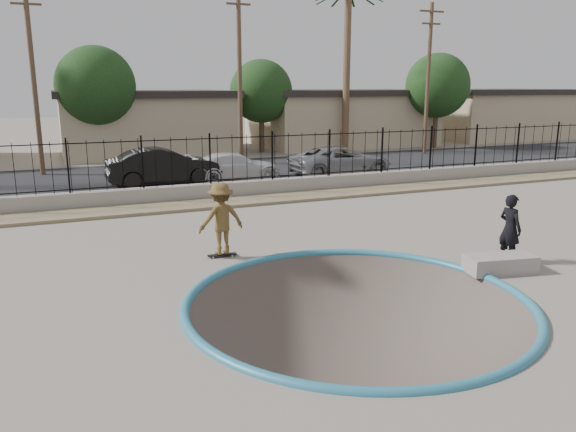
% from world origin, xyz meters
% --- Properties ---
extents(ground, '(120.00, 120.00, 2.20)m').
position_xyz_m(ground, '(0.00, 12.00, -1.10)').
color(ground, gray).
rests_on(ground, ground).
extents(bowl_pit, '(6.84, 6.84, 1.80)m').
position_xyz_m(bowl_pit, '(0.00, -1.00, 0.00)').
color(bowl_pit, '#463B36').
rests_on(bowl_pit, ground).
extents(coping_ring, '(7.04, 7.04, 0.20)m').
position_xyz_m(coping_ring, '(0.00, -1.00, 0.00)').
color(coping_ring, teal).
rests_on(coping_ring, ground).
extents(rock_strip, '(42.00, 1.60, 0.11)m').
position_xyz_m(rock_strip, '(0.00, 9.20, 0.06)').
color(rock_strip, '#968762').
rests_on(rock_strip, ground).
extents(retaining_wall, '(42.00, 0.45, 0.60)m').
position_xyz_m(retaining_wall, '(0.00, 10.30, 0.30)').
color(retaining_wall, gray).
rests_on(retaining_wall, ground).
extents(fence, '(40.00, 0.04, 1.80)m').
position_xyz_m(fence, '(0.00, 10.30, 1.50)').
color(fence, black).
rests_on(fence, retaining_wall).
extents(street, '(90.00, 8.00, 0.04)m').
position_xyz_m(street, '(0.00, 17.00, 0.02)').
color(street, black).
rests_on(street, ground).
extents(house_center, '(10.60, 8.60, 3.90)m').
position_xyz_m(house_center, '(0.00, 26.50, 1.97)').
color(house_center, tan).
rests_on(house_center, ground).
extents(house_east, '(12.60, 8.60, 3.90)m').
position_xyz_m(house_east, '(14.00, 26.50, 1.97)').
color(house_east, tan).
rests_on(house_east, ground).
extents(house_east_far, '(11.60, 8.60, 3.90)m').
position_xyz_m(house_east_far, '(28.00, 26.50, 1.97)').
color(house_east_far, tan).
rests_on(house_east_far, ground).
extents(palm_right, '(2.30, 2.30, 10.30)m').
position_xyz_m(palm_right, '(12.00, 22.00, 7.33)').
color(palm_right, brown).
rests_on(palm_right, ground).
extents(utility_pole_left, '(1.70, 0.24, 9.00)m').
position_xyz_m(utility_pole_left, '(-6.00, 19.00, 4.70)').
color(utility_pole_left, '#473323').
rests_on(utility_pole_left, ground).
extents(utility_pole_mid, '(1.70, 0.24, 9.50)m').
position_xyz_m(utility_pole_mid, '(4.00, 19.00, 4.96)').
color(utility_pole_mid, '#473323').
rests_on(utility_pole_mid, ground).
extents(utility_pole_right, '(1.70, 0.24, 9.00)m').
position_xyz_m(utility_pole_right, '(16.00, 19.00, 4.70)').
color(utility_pole_right, '#473323').
rests_on(utility_pole_right, ground).
extents(street_tree_left, '(4.32, 4.32, 6.36)m').
position_xyz_m(street_tree_left, '(-3.00, 23.00, 4.19)').
color(street_tree_left, '#473323').
rests_on(street_tree_left, ground).
extents(street_tree_mid, '(3.96, 3.96, 5.83)m').
position_xyz_m(street_tree_mid, '(7.00, 24.00, 3.84)').
color(street_tree_mid, '#473323').
rests_on(street_tree_mid, ground).
extents(street_tree_right, '(4.32, 4.32, 6.36)m').
position_xyz_m(street_tree_right, '(19.00, 22.00, 4.19)').
color(street_tree_right, '#473323').
rests_on(street_tree_right, ground).
extents(skater, '(1.23, 0.78, 1.80)m').
position_xyz_m(skater, '(-1.66, 3.00, 0.90)').
color(skater, olive).
rests_on(skater, ground).
extents(skateboard, '(0.75, 0.23, 0.06)m').
position_xyz_m(skateboard, '(-1.66, 3.00, 0.05)').
color(skateboard, black).
rests_on(skateboard, ground).
extents(videographer, '(0.46, 0.65, 1.69)m').
position_xyz_m(videographer, '(4.72, -0.08, 0.85)').
color(videographer, black).
rests_on(videographer, ground).
extents(concrete_ledge, '(1.70, 0.98, 0.40)m').
position_xyz_m(concrete_ledge, '(4.00, -0.61, 0.20)').
color(concrete_ledge, gray).
rests_on(concrete_ledge, ground).
extents(car_b, '(4.83, 1.81, 1.58)m').
position_xyz_m(car_b, '(-1.11, 14.03, 0.82)').
color(car_b, black).
rests_on(car_b, street).
extents(car_c, '(4.23, 1.76, 1.22)m').
position_xyz_m(car_c, '(2.10, 14.06, 0.65)').
color(car_c, silver).
rests_on(car_c, street).
extents(car_d, '(5.06, 2.51, 1.38)m').
position_xyz_m(car_d, '(7.17, 13.40, 0.73)').
color(car_d, gray).
rests_on(car_d, street).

